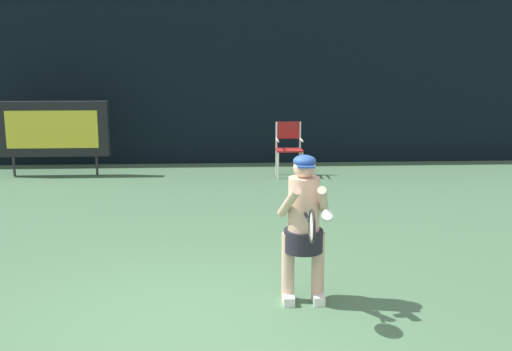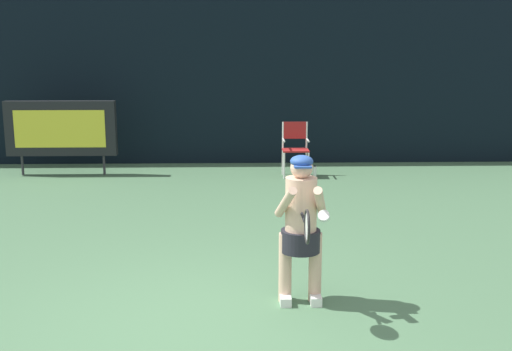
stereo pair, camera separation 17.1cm
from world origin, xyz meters
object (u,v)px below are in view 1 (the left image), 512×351
object	(u,v)px
scoreboard	(53,129)
tennis_player	(304,223)
tennis_racket	(312,226)
water_bottle	(309,172)
umpire_chair	(289,145)

from	to	relation	value
scoreboard	tennis_player	distance (m)	7.84
tennis_player	tennis_racket	xyz separation A→B (m)	(-0.01, -0.57, 0.14)
scoreboard	tennis_player	size ratio (longest dim) A/B	1.48
water_bottle	tennis_racket	xyz separation A→B (m)	(-0.90, -6.66, 0.83)
scoreboard	umpire_chair	distance (m)	4.72
water_bottle	scoreboard	bearing A→B (deg)	173.86
water_bottle	tennis_player	bearing A→B (deg)	-98.34
water_bottle	tennis_racket	distance (m)	6.77
scoreboard	water_bottle	bearing A→B (deg)	-6.14
scoreboard	tennis_player	world-z (taller)	scoreboard
umpire_chair	tennis_racket	distance (m)	6.97
water_bottle	tennis_racket	size ratio (longest dim) A/B	0.44
umpire_chair	tennis_racket	size ratio (longest dim) A/B	1.79
scoreboard	tennis_racket	bearing A→B (deg)	-59.96
tennis_player	tennis_racket	size ratio (longest dim) A/B	2.47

